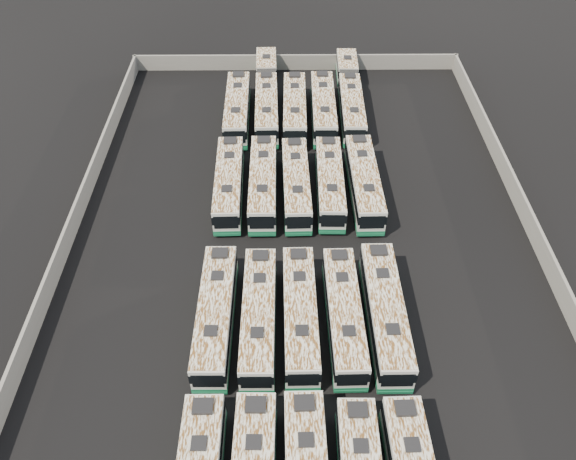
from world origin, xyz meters
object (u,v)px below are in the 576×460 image
object	(u,v)px
bus_midfront_right	(344,315)
bus_back_far_left	(237,109)
bus_midback_right	(330,182)
bus_back_far_right	(350,94)
bus_midback_center	(296,184)
bus_back_right	(323,108)
bus_midfront_center	(300,314)
bus_back_left	(267,94)
bus_back_center	(295,109)
bus_midfront_far_right	(385,312)
bus_midback_far_right	(364,182)
bus_midback_far_left	(229,183)
bus_midback_left	(263,183)
bus_midfront_far_left	(216,314)
bus_midfront_left	(259,316)

from	to	relation	value
bus_midfront_right	bus_back_far_left	bearing A→B (deg)	107.48
bus_midback_right	bus_back_far_right	bearing A→B (deg)	79.29
bus_midfront_right	bus_midback_center	bearing A→B (deg)	100.95
bus_midfront_right	bus_midback_center	xyz separation A→B (m)	(-3.59, 16.92, 0.01)
bus_midfront_right	bus_back_far_left	xyz separation A→B (m)	(-10.48, 31.34, 0.08)
bus_midback_center	bus_back_right	size ratio (longest dim) A/B	0.96
bus_midfront_center	bus_back_left	distance (m)	34.94
bus_back_far_left	bus_back_center	bearing A→B (deg)	-1.07
bus_midfront_far_right	bus_back_far_left	world-z (taller)	bus_back_far_left
bus_back_far_right	bus_back_far_left	bearing A→B (deg)	-164.92
bus_midfront_right	bus_back_far_right	distance (m)	34.92
bus_midfront_center	bus_back_left	world-z (taller)	bus_back_left
bus_midback_far_right	bus_back_far_right	size ratio (longest dim) A/B	0.67
bus_midfront_right	bus_back_right	world-z (taller)	bus_back_right
bus_midfront_far_right	bus_midback_far_left	bearing A→B (deg)	129.12
bus_midfront_far_right	bus_midback_center	distance (m)	18.16
bus_back_right	bus_midfront_center	bearing A→B (deg)	-95.72
bus_midfront_right	bus_midback_left	size ratio (longest dim) A/B	0.97
bus_midfront_far_left	bus_back_right	world-z (taller)	bus_back_right
bus_midfront_center	bus_back_right	xyz separation A→B (m)	(3.57, 31.35, 0.06)
bus_back_far_left	bus_back_far_right	size ratio (longest dim) A/B	0.67
bus_midback_far_right	bus_back_far_left	world-z (taller)	bus_back_far_left
bus_midfront_center	bus_midback_center	xyz separation A→B (m)	(-0.02, 16.85, -0.01)
bus_midfront_left	bus_midback_far_left	world-z (taller)	bus_midback_far_left
bus_midfront_center	bus_midfront_right	bearing A→B (deg)	-1.83
bus_midfront_right	bus_back_far_right	size ratio (longest dim) A/B	0.64
bus_back_center	bus_midback_center	bearing A→B (deg)	-89.65
bus_midback_center	bus_midback_far_right	bearing A→B (deg)	-0.34
bus_midback_right	bus_midback_far_right	size ratio (longest dim) A/B	0.96
bus_midback_left	bus_back_right	xyz separation A→B (m)	(7.01, 14.36, 0.02)
bus_midback_right	bus_back_left	size ratio (longest dim) A/B	0.63
bus_midback_far_left	bus_midback_right	xyz separation A→B (m)	(10.45, 0.08, -0.03)
bus_midfront_right	bus_midfront_far_right	bearing A→B (deg)	1.47
bus_back_center	bus_midback_far_right	bearing A→B (deg)	-63.38
bus_midback_far_left	bus_back_left	xyz separation A→B (m)	(3.55, 17.79, 0.01)
bus_midfront_center	bus_midfront_far_left	bearing A→B (deg)	179.11
bus_midback_far_left	bus_midback_far_right	size ratio (longest dim) A/B	0.98
bus_midback_far_left	bus_back_far_right	world-z (taller)	bus_midback_far_left
bus_back_right	bus_midback_far_left	bearing A→B (deg)	-125.45
bus_midback_far_right	bus_midfront_far_right	bearing A→B (deg)	-91.03
bus_midfront_far_left	bus_midfront_far_right	bearing A→B (deg)	0.56
bus_midfront_left	bus_midback_left	world-z (taller)	bus_midback_left
bus_midfront_left	bus_back_far_right	bearing A→B (deg)	73.47
bus_back_center	bus_midfront_far_right	bearing A→B (deg)	-76.87
bus_midfront_far_right	bus_midback_far_right	world-z (taller)	bus_midfront_far_right
bus_midfront_far_right	bus_midback_left	distance (m)	19.85
bus_midfront_center	bus_back_right	bearing A→B (deg)	82.82
bus_midback_center	bus_back_left	world-z (taller)	bus_back_left
bus_midback_left	bus_back_left	distance (m)	17.78
bus_midback_left	bus_midback_far_left	bearing A→B (deg)	179.98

